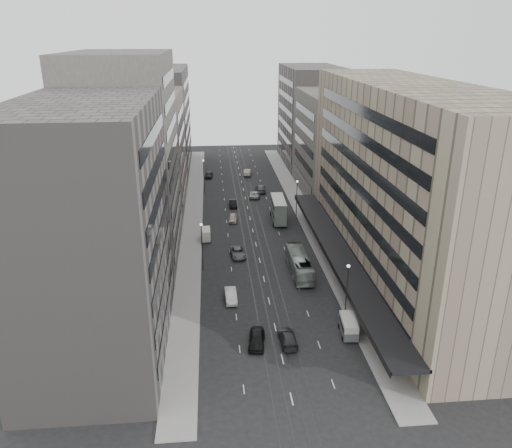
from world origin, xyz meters
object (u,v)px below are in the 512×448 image
object	(u,v)px
bus_far	(299,264)
sedan_2	(238,253)
sedan_0	(257,339)
sedan_1	(231,296)
panel_van	(206,234)
double_decker	(278,209)
vw_microbus	(349,326)
pedestrian	(362,317)
bus_near	(302,264)

from	to	relation	value
bus_far	sedan_2	xyz separation A→B (m)	(-9.55, 7.32, -0.95)
sedan_0	sedan_2	world-z (taller)	sedan_0
sedan_2	sedan_1	bearing A→B (deg)	-102.42
panel_van	sedan_1	distance (m)	23.41
double_decker	sedan_1	distance (m)	33.96
vw_microbus	sedan_2	size ratio (longest dim) A/B	0.88
pedestrian	sedan_0	bearing A→B (deg)	-26.38
panel_van	sedan_1	size ratio (longest dim) A/B	0.78
sedan_0	sedan_1	size ratio (longest dim) A/B	1.06
double_decker	sedan_2	world-z (taller)	double_decker
bus_far	panel_van	xyz separation A→B (m)	(-15.11, 15.21, -0.43)
vw_microbus	pedestrian	distance (m)	3.42
bus_near	sedan_2	distance (m)	12.20
panel_van	bus_far	bearing A→B (deg)	-46.73
bus_near	sedan_2	world-z (taller)	bus_near
panel_van	bus_near	bearing A→B (deg)	-44.89
bus_far	sedan_0	size ratio (longest dim) A/B	2.43
panel_van	sedan_2	xyz separation A→B (m)	(5.56, -7.89, -0.52)
sedan_0	bus_far	bearing A→B (deg)	73.48
bus_far	sedan_2	world-z (taller)	bus_far
bus_near	bus_far	xyz separation A→B (m)	(-0.52, -0.45, 0.32)
bus_far	sedan_2	size ratio (longest dim) A/B	2.32
sedan_2	panel_van	bearing A→B (deg)	119.88
sedan_0	double_decker	bearing A→B (deg)	86.59
bus_far	sedan_0	world-z (taller)	bus_far
vw_microbus	panel_van	distance (m)	38.19
double_decker	vw_microbus	xyz separation A→B (m)	(3.49, -42.33, -1.32)
sedan_1	sedan_2	bearing A→B (deg)	80.98
bus_far	double_decker	xyz separation A→B (m)	(-0.20, 24.08, 0.97)
panel_van	sedan_1	bearing A→B (deg)	-82.55
pedestrian	vw_microbus	bearing A→B (deg)	4.29
vw_microbus	pedestrian	world-z (taller)	vw_microbus
sedan_2	bus_far	bearing A→B (deg)	-42.75
sedan_1	vw_microbus	bearing A→B (deg)	-36.95
bus_far	double_decker	size ratio (longest dim) A/B	1.33
bus_near	sedan_1	world-z (taller)	bus_near
panel_van	pedestrian	bearing A→B (deg)	-57.71
vw_microbus	sedan_2	distance (m)	28.62
pedestrian	sedan_1	bearing A→B (deg)	-65.05
panel_van	sedan_0	xyz separation A→B (m)	(6.39, -34.63, -0.40)
double_decker	sedan_2	xyz separation A→B (m)	(-9.35, -16.76, -1.93)
sedan_1	sedan_0	bearing A→B (deg)	-78.54
vw_microbus	pedestrian	size ratio (longest dim) A/B	2.49
bus_near	sedan_0	xyz separation A→B (m)	(-9.24, -19.87, -0.51)
sedan_2	pedestrian	world-z (taller)	pedestrian
sedan_1	pedestrian	size ratio (longest dim) A/B	2.56
vw_microbus	double_decker	bearing A→B (deg)	99.72
sedan_0	sedan_2	xyz separation A→B (m)	(-0.82, 26.73, -0.12)
panel_van	sedan_2	world-z (taller)	panel_van
vw_microbus	sedan_1	distance (m)	18.02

